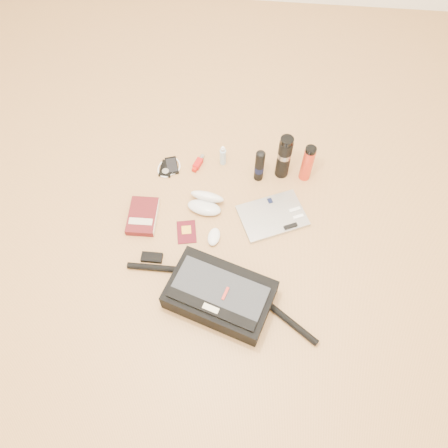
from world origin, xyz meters
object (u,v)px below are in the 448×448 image
object	(u,v)px
messenger_bag	(219,295)
book	(143,216)
thermos_black	(284,157)
thermos_red	(307,163)
laptop	(273,216)

from	to	relation	value
messenger_bag	book	bearing A→B (deg)	155.11
thermos_black	messenger_bag	bearing A→B (deg)	-109.04
book	thermos_red	distance (m)	0.89
messenger_bag	thermos_red	distance (m)	0.83
laptop	book	size ratio (longest dim) A/B	1.77
book	thermos_red	world-z (taller)	thermos_red
thermos_black	laptop	bearing A→B (deg)	-96.95
messenger_bag	book	distance (m)	0.59
messenger_bag	thermos_black	world-z (taller)	thermos_black
thermos_black	thermos_red	size ratio (longest dim) A/B	1.20
book	thermos_red	bearing A→B (deg)	21.41
thermos_red	messenger_bag	bearing A→B (deg)	-117.35
laptop	thermos_black	xyz separation A→B (m)	(0.03, 0.28, 0.13)
book	thermos_red	size ratio (longest dim) A/B	0.94
messenger_bag	book	size ratio (longest dim) A/B	4.15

